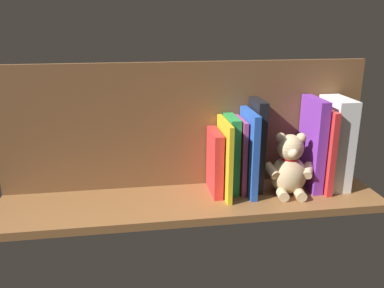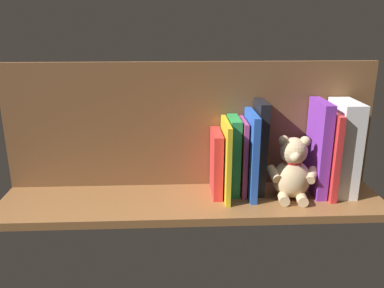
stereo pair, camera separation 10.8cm
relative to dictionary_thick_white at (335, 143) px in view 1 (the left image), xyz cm
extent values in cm
cube|color=brown|center=(42.50, 2.44, -14.36)|extent=(106.15, 25.00, 2.20)
cube|color=brown|center=(42.50, -7.81, 5.02)|extent=(106.15, 1.50, 36.55)
cube|color=white|center=(0.00, 0.00, 0.00)|extent=(6.00, 13.13, 26.51)
cube|color=red|center=(4.30, 0.69, -1.23)|extent=(1.68, 14.70, 24.06)
cube|color=purple|center=(7.03, -0.06, 0.09)|extent=(2.86, 13.21, 26.70)
ellipsoid|color=#D1B284|center=(14.84, 3.02, -7.84)|extent=(11.43, 10.50, 10.83)
sphere|color=#D1B284|center=(14.84, 3.02, 0.36)|extent=(7.44, 7.44, 7.44)
sphere|color=#D1B284|center=(12.07, 3.40, 3.15)|extent=(2.88, 2.88, 2.88)
sphere|color=#D1B284|center=(17.60, 2.65, 3.15)|extent=(2.88, 2.88, 2.88)
sphere|color=beige|center=(15.26, 6.16, -0.20)|extent=(2.88, 2.88, 2.88)
cylinder|color=#D1B284|center=(9.92, 5.05, -5.95)|extent=(4.72, 5.89, 4.00)
cylinder|color=#D1B284|center=(20.11, 3.67, -5.95)|extent=(3.61, 5.74, 4.00)
cylinder|color=#D1B284|center=(13.04, 7.91, -11.82)|extent=(3.40, 4.41, 2.88)
cylinder|color=#D1B284|center=(17.87, 7.25, -11.82)|extent=(3.40, 4.41, 2.88)
torus|color=red|center=(14.84, 3.02, -2.60)|extent=(5.56, 5.56, 0.85)
cube|color=black|center=(23.36, -1.52, -0.01)|extent=(3.06, 10.29, 26.52)
cube|color=blue|center=(26.08, 0.54, -1.33)|extent=(1.85, 14.41, 23.85)
cube|color=#B23F72|center=(28.10, -1.04, -2.56)|extent=(1.39, 11.25, 21.40)
cube|color=green|center=(30.62, -1.45, -2.28)|extent=(2.86, 10.42, 21.94)
cube|color=yellow|center=(33.14, 1.07, -2.45)|extent=(1.26, 15.46, 21.61)
cube|color=red|center=(35.50, -0.57, -4.14)|extent=(2.54, 12.19, 18.24)
camera|label=1|loc=(58.08, 104.12, 35.63)|focal=37.72mm
camera|label=2|loc=(47.34, 105.19, 35.63)|focal=37.72mm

